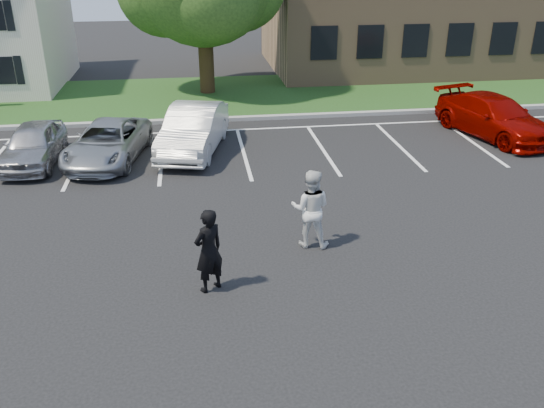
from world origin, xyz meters
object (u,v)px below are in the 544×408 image
object	(u,v)px
car_silver_west	(34,144)
car_silver_minivan	(108,142)
man_black_suit	(209,251)
car_white_sedan	(193,130)
car_red_compact	(494,117)
man_white_shirt	(311,209)

from	to	relation	value
car_silver_west	car_silver_minivan	size ratio (longest dim) A/B	0.86
man_black_suit	car_white_sedan	size ratio (longest dim) A/B	0.39
car_silver_west	car_red_compact	bearing A→B (deg)	4.06
man_white_shirt	car_silver_west	world-z (taller)	man_white_shirt
man_black_suit	car_red_compact	bearing A→B (deg)	-174.97
man_white_shirt	car_silver_minivan	bearing A→B (deg)	-34.06
car_silver_minivan	car_red_compact	bearing A→B (deg)	13.79
man_black_suit	man_white_shirt	xyz separation A→B (m)	(2.47, 1.62, 0.04)
car_silver_west	car_red_compact	xyz separation A→B (m)	(16.32, 0.68, 0.08)
car_red_compact	car_silver_minivan	bearing A→B (deg)	166.80
man_black_suit	man_white_shirt	size ratio (longest dim) A/B	0.96
man_white_shirt	car_red_compact	distance (m)	11.27
car_silver_west	car_silver_minivan	world-z (taller)	car_silver_west
man_white_shirt	car_red_compact	xyz separation A→B (m)	(8.49, 7.41, -0.23)
man_white_shirt	car_silver_minivan	size ratio (longest dim) A/B	0.43
man_black_suit	car_red_compact	xyz separation A→B (m)	(10.96, 9.03, -0.19)
man_black_suit	car_silver_west	world-z (taller)	man_black_suit
car_white_sedan	car_red_compact	size ratio (longest dim) A/B	0.94
man_black_suit	car_white_sedan	world-z (taller)	man_black_suit
car_silver_minivan	car_white_sedan	size ratio (longest dim) A/B	0.95
man_white_shirt	car_white_sedan	distance (m)	7.70
man_black_suit	car_white_sedan	distance (m)	8.86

